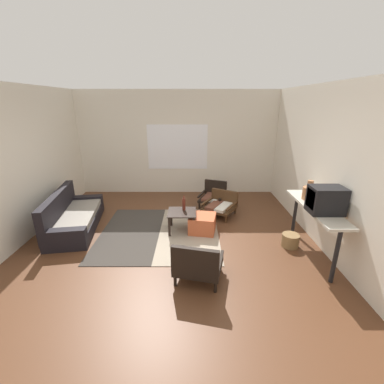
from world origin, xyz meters
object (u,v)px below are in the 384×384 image
at_px(wicker_basket, 291,240).
at_px(glass_bottle, 185,204).
at_px(armchair_corner, 222,204).
at_px(crt_television, 327,200).
at_px(armchair_striped_foreground, 198,264).
at_px(console_shelf, 316,212).
at_px(armchair_by_window, 214,195).
at_px(ottoman_orange, 203,224).
at_px(coffee_table, 183,216).
at_px(couch, 74,218).
at_px(clay_vase, 310,193).

bearing_deg(wicker_basket, glass_bottle, 160.44).
relative_size(armchair_corner, crt_television, 1.81).
height_order(armchair_striped_foreground, console_shelf, console_shelf).
bearing_deg(armchair_by_window, console_shelf, -56.39).
xyz_separation_m(console_shelf, glass_bottle, (-2.10, 0.89, -0.22)).
distance_m(ottoman_orange, wicker_basket, 1.61).
relative_size(coffee_table, ottoman_orange, 1.11).
relative_size(couch, ottoman_orange, 3.97).
distance_m(armchair_corner, crt_television, 2.39).
distance_m(clay_vase, wicker_basket, 0.89).
xyz_separation_m(armchair_by_window, console_shelf, (1.43, -2.16, 0.49)).
xyz_separation_m(console_shelf, crt_television, (-0.00, -0.25, 0.30)).
distance_m(armchair_by_window, clay_vase, 2.45).
relative_size(crt_television, clay_vase, 1.45).
height_order(ottoman_orange, clay_vase, clay_vase).
distance_m(coffee_table, glass_bottle, 0.23).
distance_m(coffee_table, armchair_corner, 1.15).
height_order(armchair_corner, console_shelf, console_shelf).
bearing_deg(armchair_corner, clay_vase, -44.36).
xyz_separation_m(armchair_by_window, crt_television, (1.43, -2.41, 0.79)).
relative_size(coffee_table, wicker_basket, 1.82).
relative_size(ottoman_orange, crt_television, 1.03).
bearing_deg(coffee_table, armchair_striped_foreground, -79.90).
distance_m(armchair_striped_foreground, glass_bottle, 1.65).
distance_m(armchair_striped_foreground, ottoman_orange, 1.50).
xyz_separation_m(coffee_table, glass_bottle, (0.04, 0.09, 0.21)).
xyz_separation_m(crt_television, glass_bottle, (-2.10, 1.15, -0.52)).
distance_m(couch, armchair_corner, 3.07).
relative_size(couch, armchair_corner, 2.25).
bearing_deg(armchair_by_window, wicker_basket, -58.10).
xyz_separation_m(ottoman_orange, wicker_basket, (1.51, -0.54, -0.06)).
bearing_deg(glass_bottle, ottoman_orange, -19.04).
bearing_deg(couch, clay_vase, -7.95).
relative_size(armchair_by_window, glass_bottle, 2.63).
bearing_deg(glass_bottle, armchair_striped_foreground, -81.74).
relative_size(clay_vase, glass_bottle, 1.12).
relative_size(crt_television, glass_bottle, 1.61).
height_order(console_shelf, wicker_basket, console_shelf).
bearing_deg(console_shelf, couch, 168.11).
xyz_separation_m(coffee_table, armchair_by_window, (0.71, 1.36, -0.06)).
relative_size(couch, armchair_striped_foreground, 2.55).
distance_m(armchair_by_window, crt_television, 2.91).
relative_size(ottoman_orange, console_shelf, 0.31).
relative_size(coffee_table, clay_vase, 1.64).
bearing_deg(glass_bottle, console_shelf, -23.01).
relative_size(coffee_table, armchair_by_window, 0.70).
distance_m(armchair_corner, wicker_basket, 1.74).
xyz_separation_m(armchair_by_window, wicker_basket, (1.20, -1.93, -0.15)).
relative_size(armchair_by_window, armchair_striped_foreground, 1.02).
height_order(coffee_table, armchair_by_window, armchair_by_window).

